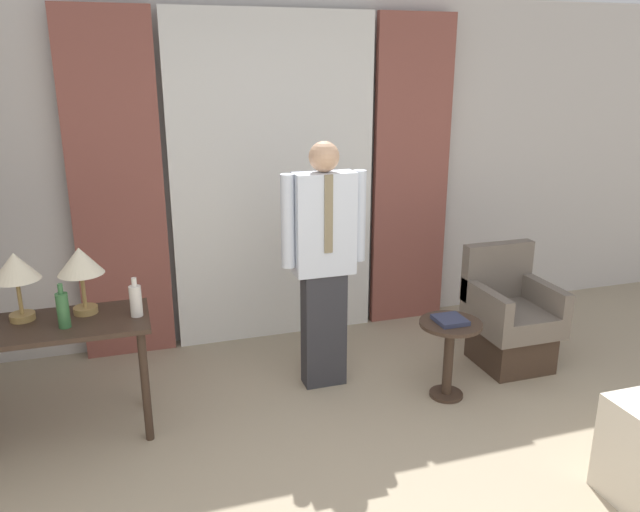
{
  "coord_description": "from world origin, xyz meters",
  "views": [
    {
      "loc": [
        -1.14,
        -1.9,
        2.19
      ],
      "look_at": [
        0.03,
        1.77,
        1.0
      ],
      "focal_mm": 35.0,
      "sensor_mm": 36.0,
      "label": 1
    }
  ],
  "objects_px": {
    "table_lamp_right": "(80,264)",
    "person": "(324,257)",
    "bottle_near_edge": "(63,309)",
    "side_table": "(449,346)",
    "armchair": "(509,321)",
    "book": "(450,320)",
    "desk": "(56,343)",
    "table_lamp_left": "(15,270)",
    "bottle_by_lamp": "(136,300)"
  },
  "relations": [
    {
      "from": "desk",
      "to": "side_table",
      "type": "height_order",
      "value": "desk"
    },
    {
      "from": "table_lamp_left",
      "to": "armchair",
      "type": "relative_size",
      "value": 0.46
    },
    {
      "from": "person",
      "to": "armchair",
      "type": "height_order",
      "value": "person"
    },
    {
      "from": "table_lamp_right",
      "to": "person",
      "type": "bearing_deg",
      "value": 1.56
    },
    {
      "from": "table_lamp_left",
      "to": "bottle_by_lamp",
      "type": "height_order",
      "value": "table_lamp_left"
    },
    {
      "from": "bottle_by_lamp",
      "to": "table_lamp_left",
      "type": "bearing_deg",
      "value": 167.69
    },
    {
      "from": "table_lamp_left",
      "to": "armchair",
      "type": "height_order",
      "value": "table_lamp_left"
    },
    {
      "from": "desk",
      "to": "bottle_by_lamp",
      "type": "height_order",
      "value": "bottle_by_lamp"
    },
    {
      "from": "side_table",
      "to": "table_lamp_right",
      "type": "bearing_deg",
      "value": 170.04
    },
    {
      "from": "person",
      "to": "armchair",
      "type": "xyz_separation_m",
      "value": [
        1.43,
        -0.13,
        -0.6
      ]
    },
    {
      "from": "bottle_near_edge",
      "to": "armchair",
      "type": "distance_m",
      "value": 3.11
    },
    {
      "from": "bottle_by_lamp",
      "to": "book",
      "type": "xyz_separation_m",
      "value": [
        1.97,
        -0.26,
        -0.28
      ]
    },
    {
      "from": "table_lamp_left",
      "to": "bottle_near_edge",
      "type": "relative_size",
      "value": 1.56
    },
    {
      "from": "side_table",
      "to": "book",
      "type": "relative_size",
      "value": 2.74
    },
    {
      "from": "desk",
      "to": "bottle_by_lamp",
      "type": "bearing_deg",
      "value": -4.0
    },
    {
      "from": "bottle_near_edge",
      "to": "side_table",
      "type": "height_order",
      "value": "bottle_near_edge"
    },
    {
      "from": "side_table",
      "to": "desk",
      "type": "bearing_deg",
      "value": 173.21
    },
    {
      "from": "bottle_near_edge",
      "to": "book",
      "type": "xyz_separation_m",
      "value": [
        2.37,
        -0.21,
        -0.29
      ]
    },
    {
      "from": "table_lamp_right",
      "to": "person",
      "type": "xyz_separation_m",
      "value": [
        1.53,
        0.04,
        -0.11
      ]
    },
    {
      "from": "armchair",
      "to": "desk",
      "type": "bearing_deg",
      "value": -179.57
    },
    {
      "from": "person",
      "to": "book",
      "type": "relative_size",
      "value": 8.57
    },
    {
      "from": "bottle_by_lamp",
      "to": "armchair",
      "type": "bearing_deg",
      "value": 1.21
    },
    {
      "from": "table_lamp_right",
      "to": "side_table",
      "type": "xyz_separation_m",
      "value": [
        2.27,
        -0.4,
        -0.68
      ]
    },
    {
      "from": "side_table",
      "to": "armchair",
      "type": "bearing_deg",
      "value": 24.7
    },
    {
      "from": "table_lamp_right",
      "to": "book",
      "type": "height_order",
      "value": "table_lamp_right"
    },
    {
      "from": "table_lamp_right",
      "to": "bottle_near_edge",
      "type": "bearing_deg",
      "value": -119.11
    },
    {
      "from": "desk",
      "to": "table_lamp_left",
      "type": "distance_m",
      "value": 0.48
    },
    {
      "from": "book",
      "to": "person",
      "type": "bearing_deg",
      "value": 149.28
    },
    {
      "from": "desk",
      "to": "bottle_by_lamp",
      "type": "relative_size",
      "value": 4.46
    },
    {
      "from": "desk",
      "to": "armchair",
      "type": "height_order",
      "value": "armchair"
    },
    {
      "from": "armchair",
      "to": "book",
      "type": "xyz_separation_m",
      "value": [
        -0.69,
        -0.31,
        0.23
      ]
    },
    {
      "from": "table_lamp_right",
      "to": "person",
      "type": "relative_size",
      "value": 0.24
    },
    {
      "from": "person",
      "to": "book",
      "type": "distance_m",
      "value": 0.94
    },
    {
      "from": "bottle_near_edge",
      "to": "bottle_by_lamp",
      "type": "xyz_separation_m",
      "value": [
        0.4,
        0.05,
        -0.01
      ]
    },
    {
      "from": "table_lamp_left",
      "to": "book",
      "type": "relative_size",
      "value": 2.06
    },
    {
      "from": "table_lamp_right",
      "to": "person",
      "type": "distance_m",
      "value": 1.53
    },
    {
      "from": "bottle_by_lamp",
      "to": "person",
      "type": "xyz_separation_m",
      "value": [
        1.24,
        0.18,
        0.1
      ]
    },
    {
      "from": "bottle_near_edge",
      "to": "side_table",
      "type": "relative_size",
      "value": 0.48
    },
    {
      "from": "bottle_near_edge",
      "to": "armchair",
      "type": "xyz_separation_m",
      "value": [
        3.06,
        0.11,
        -0.51
      ]
    },
    {
      "from": "bottle_by_lamp",
      "to": "armchair",
      "type": "distance_m",
      "value": 2.71
    },
    {
      "from": "bottle_by_lamp",
      "to": "table_lamp_right",
      "type": "bearing_deg",
      "value": 154.4
    },
    {
      "from": "side_table",
      "to": "bottle_near_edge",
      "type": "bearing_deg",
      "value": 174.98
    },
    {
      "from": "desk",
      "to": "armchair",
      "type": "relative_size",
      "value": 1.21
    },
    {
      "from": "desk",
      "to": "table_lamp_right",
      "type": "xyz_separation_m",
      "value": [
        0.18,
        0.11,
        0.44
      ]
    },
    {
      "from": "bottle_near_edge",
      "to": "side_table",
      "type": "bearing_deg",
      "value": -5.02
    },
    {
      "from": "desk",
      "to": "bottle_near_edge",
      "type": "distance_m",
      "value": 0.26
    },
    {
      "from": "desk",
      "to": "bottle_by_lamp",
      "type": "distance_m",
      "value": 0.52
    },
    {
      "from": "table_lamp_right",
      "to": "book",
      "type": "bearing_deg",
      "value": -9.92
    },
    {
      "from": "bottle_near_edge",
      "to": "armchair",
      "type": "bearing_deg",
      "value": 1.98
    },
    {
      "from": "person",
      "to": "bottle_by_lamp",
      "type": "bearing_deg",
      "value": -171.62
    }
  ]
}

